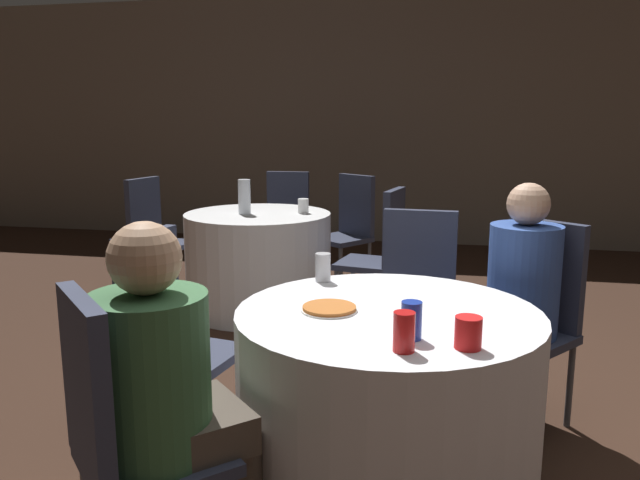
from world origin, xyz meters
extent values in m
cube|color=#7A6B5B|center=(0.00, 4.93, 1.40)|extent=(16.00, 0.06, 2.80)
cylinder|color=silver|center=(-0.20, -0.13, 0.37)|extent=(1.12, 1.12, 0.74)
cylinder|color=white|center=(-1.38, 2.05, 0.37)|extent=(1.08, 1.08, 0.74)
cube|color=#2D3347|center=(-0.82, -0.75, 0.43)|extent=(0.57, 0.57, 0.04)
cube|color=#2D3347|center=(-0.94, -0.88, 0.70)|extent=(0.30, 0.30, 0.51)
cube|color=#2D3347|center=(-0.15, 0.75, 0.43)|extent=(0.42, 0.42, 0.04)
cube|color=#2D3347|center=(-0.14, 0.93, 0.70)|extent=(0.38, 0.07, 0.51)
cylinder|color=#4C4C51|center=(0.01, 0.57, 0.20)|extent=(0.03, 0.03, 0.41)
cylinder|color=#4C4C51|center=(-0.33, 0.59, 0.20)|extent=(0.03, 0.03, 0.41)
cylinder|color=#4C4C51|center=(0.03, 0.91, 0.20)|extent=(0.03, 0.03, 0.41)
cylinder|color=#4C4C51|center=(-0.31, 0.93, 0.20)|extent=(0.03, 0.03, 0.41)
cube|color=#2D3347|center=(0.35, 0.56, 0.43)|extent=(0.56, 0.56, 0.04)
cube|color=#2D3347|center=(0.46, 0.70, 0.70)|extent=(0.33, 0.27, 0.51)
cylinder|color=#4C4C51|center=(0.37, 0.32, 0.20)|extent=(0.03, 0.03, 0.41)
cylinder|color=#4C4C51|center=(0.11, 0.53, 0.20)|extent=(0.03, 0.03, 0.41)
cylinder|color=#4C4C51|center=(0.58, 0.59, 0.20)|extent=(0.03, 0.03, 0.41)
cylinder|color=#4C4C51|center=(0.32, 0.80, 0.20)|extent=(0.03, 0.03, 0.41)
cube|color=#2D3347|center=(-1.06, 0.02, 0.43)|extent=(0.46, 0.46, 0.04)
cube|color=#2D3347|center=(-1.24, 0.05, 0.70)|extent=(0.11, 0.38, 0.51)
cylinder|color=#4C4C51|center=(-0.86, 0.16, 0.20)|extent=(0.03, 0.03, 0.41)
cylinder|color=#4C4C51|center=(-0.92, -0.17, 0.20)|extent=(0.03, 0.03, 0.41)
cylinder|color=#4C4C51|center=(-1.20, 0.22, 0.20)|extent=(0.03, 0.03, 0.41)
cylinder|color=#4C4C51|center=(-1.26, -0.12, 0.20)|extent=(0.03, 0.03, 0.41)
cube|color=#2D3347|center=(-0.54, 1.90, 0.43)|extent=(0.47, 0.47, 0.04)
cube|color=#2D3347|center=(-0.36, 1.87, 0.70)|extent=(0.12, 0.38, 0.51)
cylinder|color=#4C4C51|center=(-0.74, 1.76, 0.20)|extent=(0.03, 0.03, 0.41)
cylinder|color=#4C4C51|center=(-0.68, 2.10, 0.20)|extent=(0.03, 0.03, 0.41)
cylinder|color=#4C4C51|center=(-0.40, 1.70, 0.20)|extent=(0.03, 0.03, 0.41)
cylinder|color=#4C4C51|center=(-0.34, 2.04, 0.20)|extent=(0.03, 0.03, 0.41)
cube|color=#2D3347|center=(-0.88, 2.75, 0.43)|extent=(0.56, 0.56, 0.04)
cube|color=#2D3347|center=(-0.78, 2.90, 0.70)|extent=(0.34, 0.26, 0.51)
cylinder|color=#4C4C51|center=(-0.84, 2.51, 0.20)|extent=(0.03, 0.03, 0.41)
cylinder|color=#4C4C51|center=(-1.12, 2.71, 0.20)|extent=(0.03, 0.03, 0.41)
cylinder|color=#4C4C51|center=(-0.64, 2.79, 0.20)|extent=(0.03, 0.03, 0.41)
cylinder|color=#4C4C51|center=(-0.92, 2.99, 0.20)|extent=(0.03, 0.03, 0.41)
cube|color=#2D3347|center=(-1.42, 2.91, 0.43)|extent=(0.42, 0.42, 0.04)
cube|color=#2D3347|center=(-1.43, 3.09, 0.70)|extent=(0.38, 0.07, 0.51)
cylinder|color=#4C4C51|center=(-1.24, 2.75, 0.20)|extent=(0.03, 0.03, 0.41)
cylinder|color=#4C4C51|center=(-1.58, 2.74, 0.20)|extent=(0.03, 0.03, 0.41)
cylinder|color=#4C4C51|center=(-1.26, 3.09, 0.20)|extent=(0.03, 0.03, 0.41)
cylinder|color=#4C4C51|center=(-1.60, 3.08, 0.20)|extent=(0.03, 0.03, 0.41)
cube|color=#2D3347|center=(-2.23, 2.22, 0.43)|extent=(0.47, 0.47, 0.04)
cube|color=#2D3347|center=(-2.41, 2.25, 0.70)|extent=(0.12, 0.38, 0.51)
cylinder|color=#4C4C51|center=(-2.03, 2.35, 0.20)|extent=(0.03, 0.03, 0.41)
cylinder|color=#4C4C51|center=(-2.09, 2.02, 0.20)|extent=(0.03, 0.03, 0.41)
cylinder|color=#4C4C51|center=(-2.36, 2.42, 0.20)|extent=(0.03, 0.03, 0.41)
cylinder|color=#4C4C51|center=(-2.43, 2.08, 0.20)|extent=(0.03, 0.03, 0.41)
cube|color=#4C4238|center=(-0.74, -0.67, 0.50)|extent=(0.46, 0.46, 0.12)
cylinder|color=#38663D|center=(-0.82, -0.75, 0.69)|extent=(0.34, 0.34, 0.49)
sphere|color=tan|center=(-0.82, -0.75, 1.04)|extent=(0.21, 0.21, 0.21)
cylinder|color=#33384C|center=(0.21, 0.39, 0.22)|extent=(0.24, 0.24, 0.45)
cube|color=#33384C|center=(0.28, 0.48, 0.50)|extent=(0.44, 0.44, 0.12)
cylinder|color=#33519E|center=(0.35, 0.56, 0.70)|extent=(0.32, 0.32, 0.51)
sphere|color=tan|center=(0.35, 0.56, 1.05)|extent=(0.19, 0.19, 0.19)
cylinder|color=white|center=(-0.41, -0.17, 0.74)|extent=(0.21, 0.21, 0.01)
cylinder|color=#BC6628|center=(-0.41, -0.17, 0.75)|extent=(0.20, 0.20, 0.01)
cylinder|color=silver|center=(-0.51, 0.23, 0.80)|extent=(0.07, 0.07, 0.12)
cylinder|color=red|center=(-0.11, -0.52, 0.80)|extent=(0.07, 0.07, 0.12)
cylinder|color=#1E38A5|center=(-0.10, -0.41, 0.80)|extent=(0.07, 0.07, 0.12)
cylinder|color=red|center=(0.08, -0.45, 0.79)|extent=(0.08, 0.08, 0.10)
cylinder|color=silver|center=(-1.47, 2.00, 0.86)|extent=(0.09, 0.09, 0.25)
cylinder|color=white|center=(-1.06, 2.13, 0.79)|extent=(0.08, 0.08, 0.11)
camera|label=1|loc=(0.01, -2.30, 1.42)|focal=35.00mm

